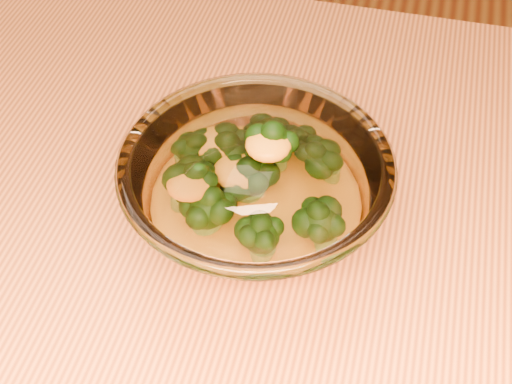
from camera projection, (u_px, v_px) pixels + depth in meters
glass_bowl at (256, 196)px, 0.49m from camera, size 0.19×0.19×0.08m
cheese_sauce at (256, 212)px, 0.51m from camera, size 0.11×0.11×0.03m
broccoli_heap at (252, 178)px, 0.49m from camera, size 0.13×0.11×0.07m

